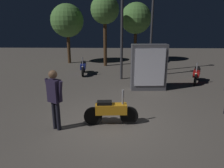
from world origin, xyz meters
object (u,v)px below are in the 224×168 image
motorcycle_red_parked_right (197,74)px  kiosk_billboard (149,67)px  streetlamp_far (122,19)px  motorcycle_orange_foreground (111,111)px  streetlamp_near (152,18)px  motorcycle_blue_parked_left (83,67)px  person_rider_beside (55,95)px

motorcycle_red_parked_right → kiosk_billboard: kiosk_billboard is taller
streetlamp_far → motorcycle_red_parked_right: bearing=-8.5°
motorcycle_orange_foreground → streetlamp_far: (0.40, 5.38, 2.75)m
motorcycle_red_parked_right → streetlamp_far: bearing=-74.5°
motorcycle_red_parked_right → kiosk_billboard: size_ratio=0.74×
streetlamp_near → motorcycle_red_parked_right: bearing=-50.8°
motorcycle_blue_parked_left → kiosk_billboard: (3.49, -2.87, 0.61)m
motorcycle_orange_foreground → motorcycle_blue_parked_left: same height
streetlamp_near → kiosk_billboard: 4.44m
motorcycle_blue_parked_left → motorcycle_orange_foreground: bearing=11.2°
motorcycle_orange_foreground → streetlamp_far: 6.05m
motorcycle_orange_foreground → motorcycle_blue_parked_left: bearing=102.6°
motorcycle_red_parked_right → streetlamp_far: size_ratio=0.31×
person_rider_beside → streetlamp_near: 8.84m
motorcycle_red_parked_right → motorcycle_blue_parked_left: bearing=-80.5°
person_rider_beside → kiosk_billboard: (3.19, 3.87, -0.02)m
motorcycle_orange_foreground → person_rider_beside: person_rider_beside is taller
motorcycle_blue_parked_left → streetlamp_near: (4.13, 0.92, 2.82)m
kiosk_billboard → motorcycle_red_parked_right: bearing=-158.0°
motorcycle_blue_parked_left → kiosk_billboard: size_ratio=0.79×
motorcycle_red_parked_right → streetlamp_near: bearing=-116.8°
motorcycle_blue_parked_left → streetlamp_near: streetlamp_near is taller
streetlamp_near → streetlamp_far: streetlamp_near is taller
streetlamp_far → person_rider_beside: bearing=-109.0°
motorcycle_blue_parked_left → motorcycle_red_parked_right: 6.38m
motorcycle_blue_parked_left → motorcycle_red_parked_right: bearing=70.3°
streetlamp_far → kiosk_billboard: size_ratio=2.39×
motorcycle_blue_parked_left → motorcycle_red_parked_right: (6.18, -1.60, 0.00)m
person_rider_beside → motorcycle_blue_parked_left: bearing=32.9°
streetlamp_near → streetlamp_far: bearing=-133.7°
kiosk_billboard → motorcycle_orange_foreground: bearing=62.2°
person_rider_beside → streetlamp_far: size_ratio=0.36×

